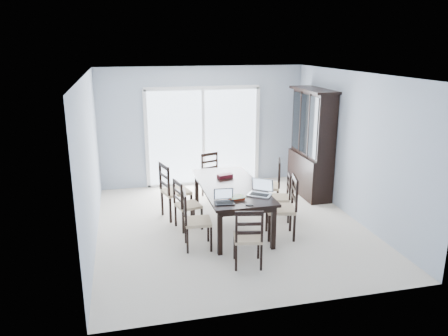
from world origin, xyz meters
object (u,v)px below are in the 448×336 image
at_px(chair_left_near, 192,214).
at_px(chair_end_near, 248,232).
at_px(chair_end_far, 212,170).
at_px(chair_right_near, 287,200).
at_px(laptop_silver, 260,192).
at_px(chair_right_mid, 283,191).
at_px(laptop_dark, 225,200).
at_px(chair_left_mid, 183,199).
at_px(chair_left_far, 171,185).
at_px(dining_table, 231,189).
at_px(china_hutch, 312,144).
at_px(game_box, 225,176).
at_px(hot_tub, 179,152).
at_px(chair_right_far, 273,179).
at_px(cell_phone, 250,205).

bearing_deg(chair_left_near, chair_end_near, 43.75).
bearing_deg(chair_end_far, chair_right_near, 90.72).
height_order(chair_left_near, laptop_silver, chair_left_near).
distance_m(chair_right_mid, laptop_dark, 1.59).
distance_m(chair_left_mid, chair_right_near, 1.73).
xyz_separation_m(chair_left_far, chair_right_mid, (1.93, -0.53, -0.10)).
height_order(dining_table, chair_end_far, chair_end_far).
bearing_deg(china_hutch, laptop_silver, -132.58).
xyz_separation_m(laptop_silver, game_box, (-0.31, 1.03, -0.03)).
height_order(chair_left_near, chair_end_near, chair_left_near).
bearing_deg(chair_left_far, hot_tub, 154.65).
height_order(chair_left_far, laptop_silver, chair_left_far).
xyz_separation_m(china_hutch, chair_end_far, (-2.02, 0.35, -0.52)).
xyz_separation_m(chair_end_far, hot_tub, (-0.42, 1.99, -0.08)).
distance_m(chair_right_far, chair_end_far, 1.40).
relative_size(chair_right_near, chair_right_far, 1.05).
height_order(china_hutch, chair_right_near, china_hutch).
distance_m(chair_end_near, game_box, 1.92).
bearing_deg(cell_phone, game_box, 112.08).
xyz_separation_m(chair_right_mid, laptop_silver, (-0.67, -0.69, 0.28)).
xyz_separation_m(chair_left_mid, laptop_dark, (0.50, -0.90, 0.27)).
bearing_deg(chair_left_mid, chair_right_far, 92.67).
xyz_separation_m(chair_right_near, hot_tub, (-1.19, 4.21, -0.15)).
xyz_separation_m(chair_left_near, chair_end_far, (0.79, 2.28, -0.01)).
height_order(china_hutch, chair_right_far, china_hutch).
distance_m(china_hutch, chair_left_far, 3.08).
bearing_deg(chair_right_mid, hot_tub, 36.52).
bearing_deg(cell_phone, chair_right_mid, 69.26).
distance_m(chair_left_mid, cell_phone, 1.38).
xyz_separation_m(chair_end_far, laptop_silver, (0.30, -2.22, 0.26)).
xyz_separation_m(chair_left_mid, laptop_silver, (1.12, -0.68, 0.28)).
height_order(chair_left_far, chair_end_near, chair_left_far).
height_order(chair_left_mid, laptop_dark, chair_left_mid).
xyz_separation_m(chair_right_far, game_box, (-0.98, -0.18, 0.19)).
distance_m(china_hutch, chair_right_mid, 1.66).
bearing_deg(laptop_dark, game_box, 81.86).
distance_m(chair_right_mid, hot_tub, 3.79).
relative_size(chair_right_far, cell_phone, 9.78).
distance_m(dining_table, chair_end_near, 1.49).
distance_m(chair_left_far, chair_end_near, 2.24).
bearing_deg(game_box, dining_table, -89.83).
xyz_separation_m(china_hutch, chair_end_near, (-2.14, -2.73, -0.53)).
bearing_deg(chair_left_far, chair_left_near, -7.40).
distance_m(china_hutch, hot_tub, 3.43).
height_order(chair_end_far, game_box, chair_end_far).
bearing_deg(game_box, hot_tub, 97.37).
height_order(china_hutch, chair_left_near, china_hutch).
height_order(dining_table, chair_left_far, chair_left_far).
height_order(chair_left_mid, chair_end_far, chair_end_far).
bearing_deg(chair_left_mid, china_hutch, 98.77).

